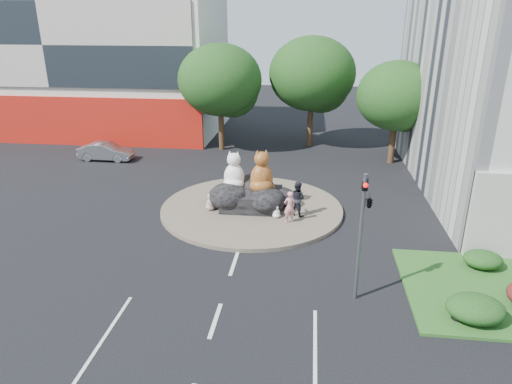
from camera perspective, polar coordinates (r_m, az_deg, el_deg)
ground at (r=16.78m, az=-5.11°, el=-15.72°), size 120.00×120.00×0.00m
roundabout_island at (r=25.33m, az=-0.53°, el=-2.02°), size 10.00×10.00×0.20m
rock_plinth at (r=25.12m, az=-0.53°, el=-0.87°), size 3.20×2.60×0.90m
shophouse_block at (r=46.27m, az=-20.90°, el=14.95°), size 25.20×12.30×17.40m
tree_left at (r=36.18m, az=-4.37°, el=13.38°), size 6.46×6.46×8.27m
tree_mid at (r=37.45m, az=7.12°, el=14.02°), size 6.84×6.84×8.76m
tree_right at (r=34.15m, az=17.32°, el=11.01°), size 5.70×5.70×7.30m
hedge_near_green at (r=18.00m, az=25.75°, el=-12.99°), size 2.00×1.60×0.90m
hedge_back_green at (r=21.62m, az=26.50°, el=-7.55°), size 1.60×1.28×0.72m
traffic_light at (r=16.54m, az=13.52°, el=-2.33°), size 0.44×1.24×5.00m
cat_white at (r=24.97m, az=-2.76°, el=2.73°), size 1.43×1.28×2.18m
cat_tabby at (r=24.54m, az=0.72°, el=2.65°), size 1.76×1.65×2.37m
kitten_calico at (r=24.84m, az=-5.74°, el=-1.17°), size 0.76×0.76×0.96m
kitten_white at (r=23.83m, az=2.56°, el=-2.34°), size 0.57×0.54×0.75m
pedestrian_pink at (r=23.16m, az=4.20°, el=-1.86°), size 0.72×0.62×1.66m
pedestrian_dark at (r=23.97m, az=5.16°, el=-0.82°), size 1.14×1.07×1.87m
parked_car at (r=35.89m, az=-18.24°, el=4.84°), size 4.04×1.45×1.33m
litter_bin at (r=17.88m, az=24.07°, el=-13.36°), size 0.62×0.62×0.67m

